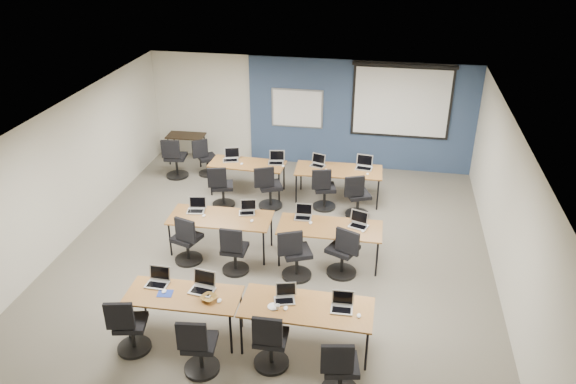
% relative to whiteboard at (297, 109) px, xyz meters
% --- Properties ---
extents(floor, '(8.00, 9.00, 0.02)m').
position_rel_whiteboard_xyz_m(floor, '(0.30, -4.43, -1.45)').
color(floor, '#6B6354').
rests_on(floor, ground).
extents(ceiling, '(8.00, 9.00, 0.02)m').
position_rel_whiteboard_xyz_m(ceiling, '(0.30, -4.43, 1.25)').
color(ceiling, white).
rests_on(ceiling, ground).
extents(wall_back, '(8.00, 0.04, 2.70)m').
position_rel_whiteboard_xyz_m(wall_back, '(0.30, 0.07, -0.10)').
color(wall_back, beige).
rests_on(wall_back, ground).
extents(wall_front, '(8.00, 0.04, 2.70)m').
position_rel_whiteboard_xyz_m(wall_front, '(0.30, -8.93, -0.10)').
color(wall_front, beige).
rests_on(wall_front, ground).
extents(wall_left, '(0.04, 9.00, 2.70)m').
position_rel_whiteboard_xyz_m(wall_left, '(-3.70, -4.43, -0.10)').
color(wall_left, beige).
rests_on(wall_left, ground).
extents(wall_right, '(0.04, 9.00, 2.70)m').
position_rel_whiteboard_xyz_m(wall_right, '(4.30, -4.43, -0.10)').
color(wall_right, beige).
rests_on(wall_right, ground).
extents(blue_accent_panel, '(5.50, 0.04, 2.70)m').
position_rel_whiteboard_xyz_m(blue_accent_panel, '(1.55, 0.04, -0.10)').
color(blue_accent_panel, '#3D5977').
rests_on(blue_accent_panel, wall_back).
extents(whiteboard, '(1.28, 0.03, 0.98)m').
position_rel_whiteboard_xyz_m(whiteboard, '(0.00, 0.00, 0.00)').
color(whiteboard, '#9CA6B1').
rests_on(whiteboard, wall_back).
extents(projector_screen, '(2.40, 0.10, 1.82)m').
position_rel_whiteboard_xyz_m(projector_screen, '(2.50, -0.02, 0.44)').
color(projector_screen, black).
rests_on(projector_screen, wall_back).
extents(training_table_front_left, '(1.72, 0.72, 0.73)m').
position_rel_whiteboard_xyz_m(training_table_front_left, '(-0.58, -6.71, -0.77)').
color(training_table_front_left, '#A7642F').
rests_on(training_table_front_left, floor).
extents(training_table_front_right, '(1.92, 0.80, 0.73)m').
position_rel_whiteboard_xyz_m(training_table_front_right, '(1.27, -6.65, -0.76)').
color(training_table_front_right, brown).
rests_on(training_table_front_right, floor).
extents(training_table_mid_left, '(1.91, 0.79, 0.73)m').
position_rel_whiteboard_xyz_m(training_table_mid_left, '(-0.71, -4.35, -0.76)').
color(training_table_mid_left, olive).
rests_on(training_table_mid_left, floor).
extents(training_table_mid_right, '(1.88, 0.78, 0.73)m').
position_rel_whiteboard_xyz_m(training_table_mid_right, '(1.34, -4.34, -0.76)').
color(training_table_mid_right, olive).
rests_on(training_table_mid_right, floor).
extents(training_table_back_left, '(1.69, 0.70, 0.73)m').
position_rel_whiteboard_xyz_m(training_table_back_left, '(-0.82, -1.87, -0.77)').
color(training_table_back_left, olive).
rests_on(training_table_back_left, floor).
extents(training_table_back_right, '(1.90, 0.79, 0.73)m').
position_rel_whiteboard_xyz_m(training_table_back_right, '(1.24, -1.84, -0.76)').
color(training_table_back_right, brown).
rests_on(training_table_back_right, floor).
extents(laptop_0, '(0.33, 0.28, 0.25)m').
position_rel_whiteboard_xyz_m(laptop_0, '(-1.05, -6.51, -0.66)').
color(laptop_0, silver).
rests_on(laptop_0, training_table_front_left).
extents(mouse_0, '(0.09, 0.12, 0.04)m').
position_rel_whiteboard_xyz_m(mouse_0, '(-0.88, -6.70, -0.71)').
color(mouse_0, white).
rests_on(mouse_0, training_table_front_left).
extents(task_chair_0, '(0.50, 0.50, 0.98)m').
position_rel_whiteboard_xyz_m(task_chair_0, '(-1.25, -7.23, -1.05)').
color(task_chair_0, black).
rests_on(task_chair_0, floor).
extents(laptop_1, '(0.36, 0.31, 0.27)m').
position_rel_whiteboard_xyz_m(laptop_1, '(-0.33, -6.53, -0.65)').
color(laptop_1, silver).
rests_on(laptop_1, training_table_front_left).
extents(mouse_1, '(0.09, 0.11, 0.04)m').
position_rel_whiteboard_xyz_m(mouse_1, '(-0.01, -6.76, -0.71)').
color(mouse_1, white).
rests_on(mouse_1, training_table_front_left).
extents(task_chair_1, '(0.51, 0.51, 0.99)m').
position_rel_whiteboard_xyz_m(task_chair_1, '(-0.12, -7.45, -1.04)').
color(task_chair_1, black).
rests_on(task_chair_1, floor).
extents(laptop_2, '(0.30, 0.26, 0.23)m').
position_rel_whiteboard_xyz_m(laptop_2, '(0.93, -6.55, -0.66)').
color(laptop_2, silver).
rests_on(laptop_2, training_table_front_right).
extents(mouse_2, '(0.09, 0.11, 0.04)m').
position_rel_whiteboard_xyz_m(mouse_2, '(0.98, -6.76, -0.71)').
color(mouse_2, white).
rests_on(mouse_2, training_table_front_right).
extents(task_chair_2, '(0.51, 0.51, 0.99)m').
position_rel_whiteboard_xyz_m(task_chair_2, '(0.84, -7.17, -1.04)').
color(task_chair_2, black).
rests_on(task_chair_2, floor).
extents(laptop_3, '(0.31, 0.27, 0.24)m').
position_rel_whiteboard_xyz_m(laptop_3, '(1.77, -6.60, -0.66)').
color(laptop_3, silver).
rests_on(laptop_3, training_table_front_right).
extents(mouse_3, '(0.07, 0.10, 0.04)m').
position_rel_whiteboard_xyz_m(mouse_3, '(2.02, -6.73, -0.71)').
color(mouse_3, white).
rests_on(mouse_3, training_table_front_right).
extents(task_chair_3, '(0.52, 0.52, 1.00)m').
position_rel_whiteboard_xyz_m(task_chair_3, '(1.84, -7.52, -1.04)').
color(task_chair_3, black).
rests_on(task_chair_3, floor).
extents(laptop_4, '(0.32, 0.28, 0.25)m').
position_rel_whiteboard_xyz_m(laptop_4, '(-1.22, -4.19, -0.66)').
color(laptop_4, '#B3B3B3').
rests_on(laptop_4, training_table_mid_left).
extents(mouse_4, '(0.07, 0.10, 0.04)m').
position_rel_whiteboard_xyz_m(mouse_4, '(-1.02, -4.37, -0.71)').
color(mouse_4, white).
rests_on(mouse_4, training_table_mid_left).
extents(task_chair_4, '(0.53, 0.51, 0.99)m').
position_rel_whiteboard_xyz_m(task_chair_4, '(-1.21, -4.85, -1.04)').
color(task_chair_4, black).
rests_on(task_chair_4, floor).
extents(laptop_5, '(0.30, 0.25, 0.23)m').
position_rel_whiteboard_xyz_m(laptop_5, '(-0.25, -4.09, -0.66)').
color(laptop_5, silver).
rests_on(laptop_5, training_table_mid_left).
extents(mouse_5, '(0.08, 0.10, 0.03)m').
position_rel_whiteboard_xyz_m(mouse_5, '(-0.10, -4.40, -0.71)').
color(mouse_5, white).
rests_on(mouse_5, training_table_mid_left).
extents(task_chair_5, '(0.49, 0.49, 0.97)m').
position_rel_whiteboard_xyz_m(task_chair_5, '(-0.28, -5.01, -1.05)').
color(task_chair_5, black).
rests_on(task_chair_5, floor).
extents(laptop_6, '(0.31, 0.27, 0.24)m').
position_rel_whiteboard_xyz_m(laptop_6, '(0.81, -4.08, -0.66)').
color(laptop_6, silver).
rests_on(laptop_6, training_table_mid_right).
extents(mouse_6, '(0.07, 0.11, 0.04)m').
position_rel_whiteboard_xyz_m(mouse_6, '(0.98, -4.27, -0.71)').
color(mouse_6, white).
rests_on(mouse_6, training_table_mid_right).
extents(task_chair_6, '(0.57, 0.53, 1.01)m').
position_rel_whiteboard_xyz_m(task_chair_6, '(0.81, -4.97, -1.03)').
color(task_chair_6, black).
rests_on(task_chair_6, floor).
extents(laptop_7, '(0.33, 0.28, 0.25)m').
position_rel_whiteboard_xyz_m(laptop_7, '(1.84, -4.19, -0.66)').
color(laptop_7, silver).
rests_on(laptop_7, training_table_mid_right).
extents(mouse_7, '(0.06, 0.09, 0.03)m').
position_rel_whiteboard_xyz_m(mouse_7, '(1.93, -4.39, -0.71)').
color(mouse_7, white).
rests_on(mouse_7, training_table_mid_right).
extents(task_chair_7, '(0.57, 0.54, 1.02)m').
position_rel_whiteboard_xyz_m(task_chair_7, '(1.63, -4.74, -1.03)').
color(task_chair_7, black).
rests_on(task_chair_7, floor).
extents(laptop_8, '(0.35, 0.30, 0.27)m').
position_rel_whiteboard_xyz_m(laptop_8, '(-1.22, -1.75, -0.65)').
color(laptop_8, '#BABAC2').
rests_on(laptop_8, training_table_back_left).
extents(mouse_8, '(0.07, 0.10, 0.04)m').
position_rel_whiteboard_xyz_m(mouse_8, '(-0.92, -1.95, -0.71)').
color(mouse_8, white).
rests_on(mouse_8, training_table_back_left).
extents(task_chair_8, '(0.50, 0.50, 0.98)m').
position_rel_whiteboard_xyz_m(task_chair_8, '(-1.21, -2.64, -1.05)').
color(task_chair_8, black).
rests_on(task_chair_8, floor).
extents(laptop_9, '(0.34, 0.29, 0.26)m').
position_rel_whiteboard_xyz_m(laptop_9, '(-0.18, -1.72, -0.66)').
color(laptop_9, '#B4B4B4').
rests_on(laptop_9, training_table_back_left).
extents(mouse_9, '(0.09, 0.11, 0.04)m').
position_rel_whiteboard_xyz_m(mouse_9, '(0.01, -1.90, -0.71)').
color(mouse_9, white).
rests_on(mouse_9, training_table_back_left).
extents(task_chair_9, '(0.56, 0.53, 1.01)m').
position_rel_whiteboard_xyz_m(task_chair_9, '(-0.19, -2.50, -1.03)').
color(task_chair_9, black).
rests_on(task_chair_9, floor).
extents(laptop_10, '(0.32, 0.27, 0.24)m').
position_rel_whiteboard_xyz_m(laptop_10, '(0.76, -1.69, -0.66)').
color(laptop_10, silver).
rests_on(laptop_10, training_table_back_right).
extents(mouse_10, '(0.06, 0.09, 0.03)m').
position_rel_whiteboard_xyz_m(mouse_10, '(0.97, -1.92, -0.71)').
color(mouse_10, white).
rests_on(mouse_10, training_table_back_right).
extents(task_chair_10, '(0.51, 0.50, 0.98)m').
position_rel_whiteboard_xyz_m(task_chair_10, '(0.98, -2.34, -1.04)').
color(task_chair_10, black).
rests_on(task_chair_10, floor).
extents(laptop_11, '(0.36, 0.31, 0.27)m').
position_rel_whiteboard_xyz_m(laptop_11, '(1.78, -1.64, -0.65)').
color(laptop_11, '#B9B9C8').
rests_on(laptop_11, training_table_back_right).
extents(mouse_11, '(0.06, 0.09, 0.03)m').
position_rel_whiteboard_xyz_m(mouse_11, '(1.88, -1.98, -0.71)').
color(mouse_11, white).
rests_on(mouse_11, training_table_back_right).
extents(task_chair_11, '(0.54, 0.51, 0.99)m').
position_rel_whiteboard_xyz_m(task_chair_11, '(1.71, -2.55, -1.04)').
color(task_chair_11, black).
rests_on(task_chair_11, floor).
extents(blue_mousepad, '(0.25, 0.22, 0.01)m').
position_rel_whiteboard_xyz_m(blue_mousepad, '(-0.86, -6.73, -0.72)').
color(blue_mousepad, '#1F3598').
rests_on(blue_mousepad, training_table_front_left).
extents(snack_bowl, '(0.32, 0.32, 0.06)m').
position_rel_whiteboard_xyz_m(snack_bowl, '(-0.17, -6.75, -0.69)').
color(snack_bowl, olive).
rests_on(snack_bowl, training_table_front_left).
extents(snack_plate, '(0.19, 0.19, 0.01)m').
position_rel_whiteboard_xyz_m(snack_plate, '(0.80, -6.74, -0.71)').
color(snack_plate, white).
rests_on(snack_plate, training_table_front_right).
extents(coffee_cup, '(0.07, 0.07, 0.05)m').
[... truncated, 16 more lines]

